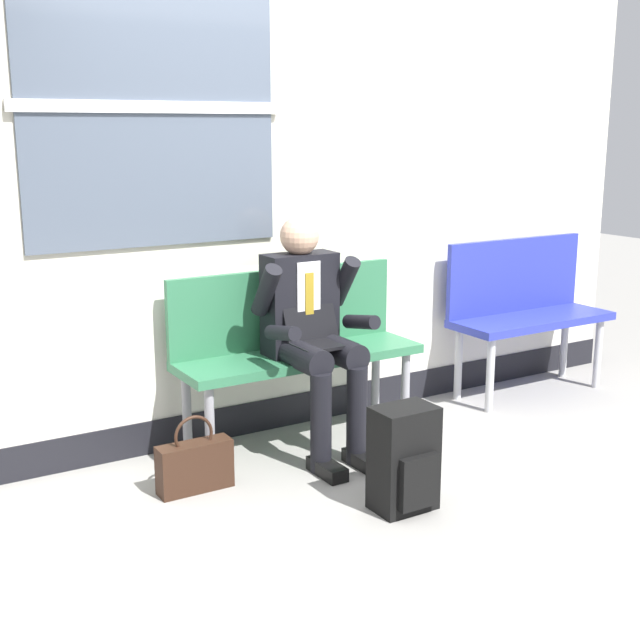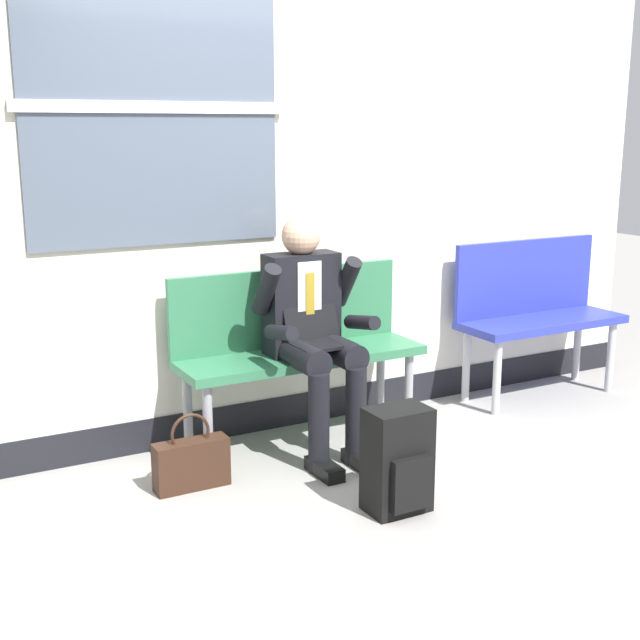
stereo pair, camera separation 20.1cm
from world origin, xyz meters
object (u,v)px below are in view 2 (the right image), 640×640
object	(u,v)px
person_seated	(313,328)
bench_empty	(534,306)
bench_with_person	(295,340)
backpack	(398,461)
handbag	(191,463)

from	to	relation	value
person_seated	bench_empty	bearing A→B (deg)	6.74
bench_with_person	bench_empty	xyz separation A→B (m)	(1.76, 0.00, 0.01)
backpack	bench_with_person	bearing A→B (deg)	89.68
person_seated	backpack	world-z (taller)	person_seated
person_seated	handbag	world-z (taller)	person_seated
bench_empty	person_seated	distance (m)	1.77
bench_empty	handbag	world-z (taller)	bench_empty
bench_empty	backpack	world-z (taller)	bench_empty
bench_with_person	bench_empty	size ratio (longest dim) A/B	1.23
backpack	bench_empty	bearing A→B (deg)	30.76
backpack	handbag	distance (m)	1.03
bench_with_person	backpack	distance (m)	1.10
bench_with_person	backpack	xyz separation A→B (m)	(-0.01, -1.05, -0.34)
person_seated	backpack	size ratio (longest dim) A/B	2.58
bench_empty	backpack	size ratio (longest dim) A/B	2.29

